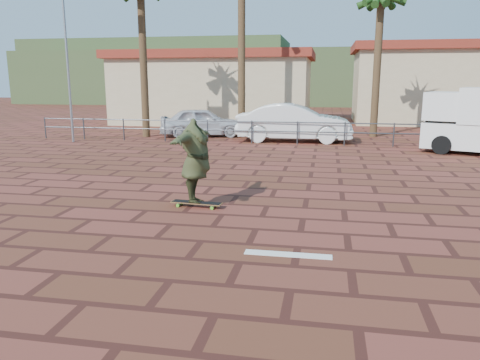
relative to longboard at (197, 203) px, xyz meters
name	(u,v)px	position (x,y,z in m)	size (l,w,h in m)	color
ground	(256,229)	(1.52, -1.31, -0.09)	(120.00, 120.00, 0.00)	brown
paint_stripe	(288,254)	(2.22, -2.51, -0.09)	(1.40, 0.22, 0.01)	white
guardrail	(297,129)	(1.52, 10.69, 0.59)	(24.06, 0.06, 1.00)	#47494F
flagpole	(68,35)	(-8.36, 9.69, 4.55)	(1.30, 0.10, 8.00)	gray
palm_center	(381,0)	(5.02, 14.19, 6.27)	(2.40, 2.40, 7.75)	brown
building_west	(216,87)	(-4.48, 20.69, 2.19)	(12.60, 7.60, 4.50)	beige
building_east	(436,83)	(9.52, 22.69, 2.44)	(10.60, 6.60, 5.00)	beige
hill_front	(318,78)	(1.52, 48.69, 2.91)	(70.00, 18.00, 6.00)	#384C28
hill_back	(161,71)	(-20.48, 54.69, 3.91)	(35.00, 14.00, 8.00)	#384C28
longboard	(197,203)	(0.00, 0.00, 0.00)	(1.17, 0.36, 0.11)	olive
skateboarder	(196,161)	(0.00, 0.00, 0.94)	(2.25, 0.61, 1.83)	#363C20
car_silver	(203,122)	(-3.29, 12.84, 0.61)	(1.67, 4.15, 1.41)	silver
car_white	(294,123)	(1.30, 11.69, 0.76)	(1.80, 5.15, 1.70)	white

